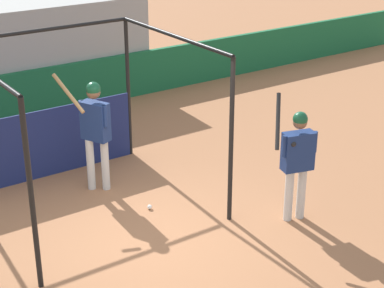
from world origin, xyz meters
TOP-DOWN VIEW (x-y plane):
  - ground_plane at (0.00, 0.00)m, footprint 60.00×60.00m
  - outfield_wall at (0.00, 5.83)m, footprint 24.00×0.12m
  - batting_cage at (-0.25, 2.30)m, footprint 3.12×3.11m
  - player_batter at (0.10, 1.91)m, footprint 0.68×0.77m
  - player_waiting at (2.09, -0.70)m, footprint 0.81×0.48m
  - baseball at (0.43, 0.81)m, footprint 0.07×0.07m

SIDE VIEW (x-z plane):
  - ground_plane at x=0.00m, z-range 0.00..0.00m
  - baseball at x=0.43m, z-range 0.00..0.07m
  - outfield_wall at x=0.00m, z-range 0.00..1.04m
  - player_waiting at x=2.09m, z-range 0.05..2.05m
  - batting_cage at x=-0.25m, z-range -0.15..2.44m
  - player_batter at x=0.10m, z-range 0.16..2.14m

